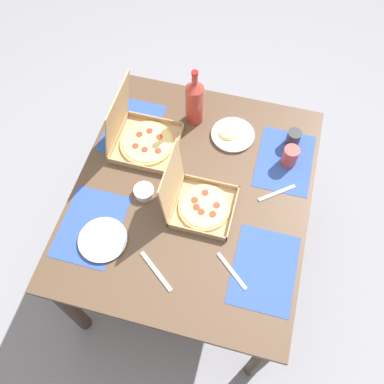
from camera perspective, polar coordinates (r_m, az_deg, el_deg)
ground_plane at (r=2.63m, az=0.00°, el=-8.23°), size 6.00×6.00×0.00m
dining_table at (r=2.04m, az=0.00°, el=-1.61°), size 1.25×1.07×0.76m
placemat_near_left at (r=1.81m, az=9.73°, el=-10.25°), size 0.36×0.26×0.00m
placemat_near_right at (r=2.07m, az=12.41°, el=4.16°), size 0.36×0.26×0.00m
placemat_far_left at (r=1.91m, az=-13.51°, el=-4.49°), size 0.36×0.26×0.00m
placemat_far_right at (r=2.16m, az=-8.08°, el=8.57°), size 0.36×0.26×0.00m
pizza_box_corner_left at (r=1.86m, az=0.72°, el=-1.34°), size 0.27×0.29×0.30m
pizza_box_corner_right at (r=2.06m, az=-6.95°, el=7.38°), size 0.30×0.30×0.33m
plate_middle at (r=2.11m, az=5.46°, el=7.70°), size 0.21×0.21×0.03m
plate_near_right at (r=1.86m, az=-11.93°, el=-6.36°), size 0.21×0.21×0.02m
soda_bottle at (r=2.08m, az=0.35°, el=12.15°), size 0.09×0.09×0.32m
cup_red at (r=2.03m, az=13.10°, el=4.73°), size 0.07×0.07×0.10m
cup_clear_left at (r=2.11m, az=13.51°, el=7.08°), size 0.07×0.07×0.09m
condiment_bowl at (r=1.93m, az=-6.51°, el=0.06°), size 0.09×0.09×0.04m
fork_by_far_right at (r=1.97m, az=11.38°, el=-0.12°), size 0.13×0.16×0.00m
fork_by_near_right at (r=1.79m, az=5.38°, el=-10.55°), size 0.13×0.16×0.00m
knife_by_near_left at (r=1.78m, az=-4.88°, el=-10.59°), size 0.14×0.18×0.00m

